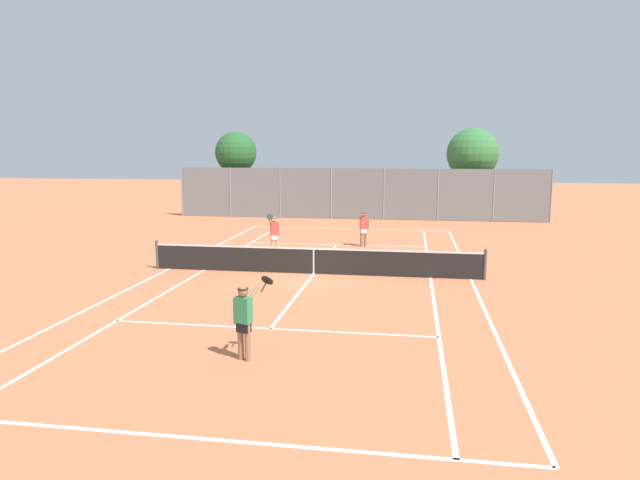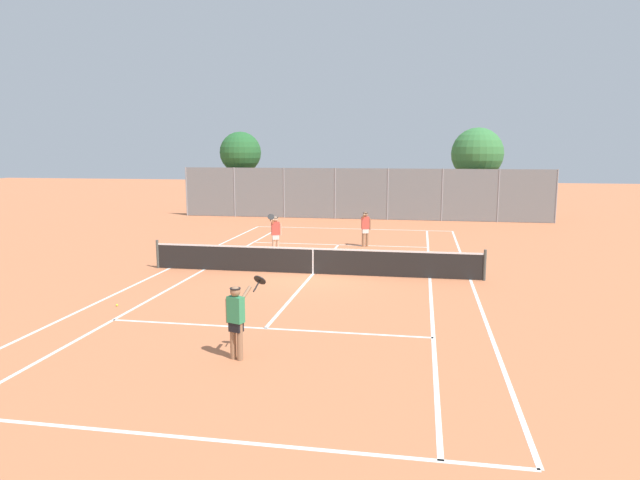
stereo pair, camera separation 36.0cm
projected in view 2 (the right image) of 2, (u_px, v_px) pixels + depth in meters
The scene contains 11 objects.
ground_plane at pixel (313, 274), 20.47m from camera, with size 120.00×120.00×0.00m, color #C67047.
court_line_markings at pixel (313, 274), 20.47m from camera, with size 11.10×23.90×0.01m.
tennis_net at pixel (313, 260), 20.39m from camera, with size 12.00×0.10×1.07m.
player_near_side at pixel (236, 317), 12.02m from camera, with size 0.83×0.69×1.77m.
player_far_left at pixel (275, 232), 24.28m from camera, with size 0.45×0.88×1.77m.
player_far_right at pixel (365, 227), 26.11m from camera, with size 0.44×0.55×1.60m.
loose_tennis_ball_0 at pixel (385, 268), 21.32m from camera, with size 0.07×0.07×0.07m, color #D1DB33.
loose_tennis_ball_1 at pixel (117, 305), 16.26m from camera, with size 0.07×0.07×0.07m, color #D1DB33.
back_fence at pixel (361, 194), 36.22m from camera, with size 23.63×0.08×3.25m.
tree_behind_left at pixel (239, 154), 38.89m from camera, with size 2.80×2.80×5.61m.
tree_behind_right at pixel (479, 155), 36.61m from camera, with size 3.33×3.33×5.81m.
Camera 2 is at (3.74, -19.67, 4.44)m, focal length 32.00 mm.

